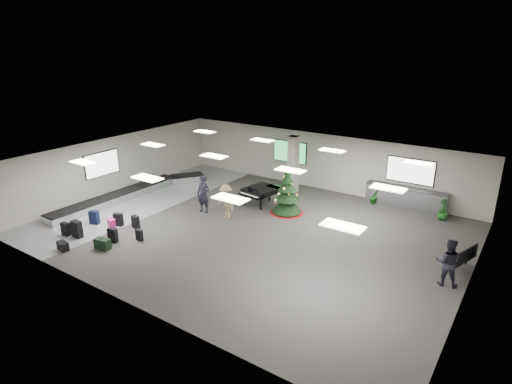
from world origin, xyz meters
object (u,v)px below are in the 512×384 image
Objects in this scene: grand_piano at (260,191)px; potted_plant_left at (374,197)px; pink_suitcase at (112,226)px; potted_plant_right at (443,211)px; service_counter at (405,198)px; traveler_bench at (448,262)px; traveler_b at (226,202)px; christmas_tree at (287,197)px; traveler_a at (203,194)px; baggage_carousel at (133,193)px; bench at (463,257)px.

potted_plant_left is at bearing 43.20° from grand_piano.
pink_suitcase is 15.40m from potted_plant_right.
traveler_bench is (3.31, -6.64, 0.32)m from service_counter.
traveler_b reaches higher than potted_plant_right.
grand_piano is 8.94m from potted_plant_right.
christmas_tree reaches higher than potted_plant_right.
christmas_tree is 8.37m from traveler_bench.
traveler_b is at bearing -146.59° from potted_plant_right.
pink_suitcase is 0.42× the size of traveler_b.
christmas_tree reaches higher than traveler_a.
traveler_b is at bearing -132.32° from christmas_tree.
traveler_bench reaches higher than traveler_b.
potted_plant_right is at bearing -3.00° from potted_plant_left.
pink_suitcase reaches higher than baggage_carousel.
grand_piano is (6.45, 2.98, 0.53)m from baggage_carousel.
potted_plant_left is at bearing 34.17° from traveler_a.
christmas_tree is 4.13m from traveler_a.
traveler_a is (-11.71, -1.02, 0.41)m from bench.
christmas_tree is 1.45× the size of traveler_b.
grand_piano is 3.04m from traveler_a.
bench is 1.72× the size of potted_plant_right.
christmas_tree is at bearing 70.83° from pink_suitcase.
service_counter is 14.35m from pink_suitcase.
bench is 0.91× the size of traveler_bench.
grand_piano is at bearing -145.21° from potted_plant_left.
grand_piano is 1.18× the size of traveler_b.
bench is at bearing -2.58° from traveler_a.
potted_plant_left reaches higher than baggage_carousel.
service_counter is 6.14m from christmas_tree.
potted_plant_right is (11.81, 9.89, 0.11)m from pink_suitcase.
service_counter is 10.24m from traveler_a.
grand_piano reaches higher than bench.
traveler_bench is at bearing -63.52° from service_counter.
service_counter is at bearing 38.82° from grand_piano.
bench is 10.34m from traveler_b.
baggage_carousel is 5.71× the size of traveler_b.
traveler_bench is at bearing 14.07° from traveler_b.
baggage_carousel is at bearing -157.03° from bench.
potted_plant_right reaches higher than baggage_carousel.
service_counter is 5.06× the size of potted_plant_left.
traveler_b is 1.86× the size of potted_plant_right.
bench is 0.83× the size of traveler_a.
potted_plant_left is at bearing -166.53° from service_counter.
baggage_carousel is at bearing -146.77° from grand_piano.
christmas_tree is 3.09× the size of potted_plant_left.
traveler_b is (-6.69, -6.25, 0.30)m from service_counter.
traveler_bench is 2.17× the size of potted_plant_left.
traveler_a is 2.37× the size of potted_plant_left.
pink_suitcase is 13.08m from potted_plant_left.
grand_piano is (-6.39, -3.75, 0.20)m from service_counter.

